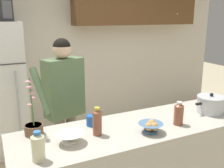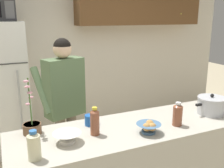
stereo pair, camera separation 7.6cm
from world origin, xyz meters
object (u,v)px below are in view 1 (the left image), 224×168
Objects in this scene: person_near_pot at (64,96)px; coffee_mug at (92,120)px; potted_orchid at (34,127)px; cooking_pot at (211,104)px; bottle_far_corner at (38,146)px; bread_bowl at (151,127)px; bottle_near_edge at (179,113)px; empty_bowl at (70,137)px; refrigerator at (1,90)px; bottle_mid_counter at (97,122)px.

coffee_mug is at bearing -83.66° from person_near_pot.
cooking_pot is at bearing -8.79° from potted_orchid.
potted_orchid is at bearing 84.80° from bottle_far_corner.
coffee_mug is at bearing 169.31° from cooking_pot.
bread_bowl is (0.39, -0.35, 0.00)m from coffee_mug.
bottle_near_edge is at bearing -51.16° from person_near_pot.
bread_bowl is (-0.80, -0.12, -0.03)m from cooking_pot.
empty_bowl is (-0.66, 0.11, -0.00)m from bread_bowl.
person_near_pot is at bearing 55.32° from potted_orchid.
cooking_pot is at bearing 0.44° from empty_bowl.
potted_orchid is (-0.42, -0.61, -0.04)m from person_near_pot.
cooking_pot reaches higher than coffee_mug.
refrigerator is at bearing 101.75° from empty_bowl.
potted_orchid is (-1.68, 0.26, -0.02)m from cooking_pot.
refrigerator is at bearing 93.75° from bottle_far_corner.
bread_bowl is 0.32m from bottle_near_edge.
bottle_mid_counter reaches higher than bottle_near_edge.
cooking_pot is 1.70m from potted_orchid.
bottle_near_edge is 1.25m from potted_orchid.
bottle_near_edge is (0.31, 0.03, 0.05)m from bread_bowl.
person_near_pot reaches higher than potted_orchid.
bottle_near_edge is 0.90× the size of bottle_mid_counter.
bottle_near_edge is at bearing -9.64° from bottle_mid_counter.
bottle_far_corner is at bearing -177.04° from bottle_near_edge.
bottle_mid_counter is (-0.42, 0.15, 0.06)m from bread_bowl.
refrigerator is 2.27m from bread_bowl.
bread_bowl is at bearing -65.06° from person_near_pot.
potted_orchid is (-0.88, 0.38, 0.02)m from bread_bowl.
cooking_pot is 1.85× the size of bread_bowl.
refrigerator is 13.70× the size of coffee_mug.
empty_bowl is at bearing -50.54° from potted_orchid.
bottle_far_corner reaches higher than empty_bowl.
cooking_pot is (1.85, -1.89, 0.11)m from refrigerator.
refrigerator is 2.05m from bottle_far_corner.
cooking_pot reaches higher than bread_bowl.
cooking_pot is at bearing 5.25° from bottle_far_corner.
bottle_mid_counter is (-1.21, 0.03, 0.03)m from cooking_pot.
refrigerator is 8.39× the size of bottle_near_edge.
bread_bowl is at bearing -41.80° from coffee_mug.
coffee_mug is 0.28× the size of potted_orchid.
coffee_mug is (0.66, -1.66, 0.07)m from refrigerator.
person_near_pot is at bearing -59.83° from refrigerator.
bottle_far_corner is at bearing -159.55° from bottle_mid_counter.
refrigerator is 1.19m from person_near_pot.
bottle_near_edge is at bearing 5.59° from bread_bowl.
refrigerator is 7.58× the size of bottle_mid_counter.
coffee_mug is 0.52m from bread_bowl.
person_near_pot is 6.94× the size of bottle_mid_counter.
bread_bowl is 0.92m from bottle_far_corner.
bottle_near_edge is at bearing 2.96° from bottle_far_corner.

